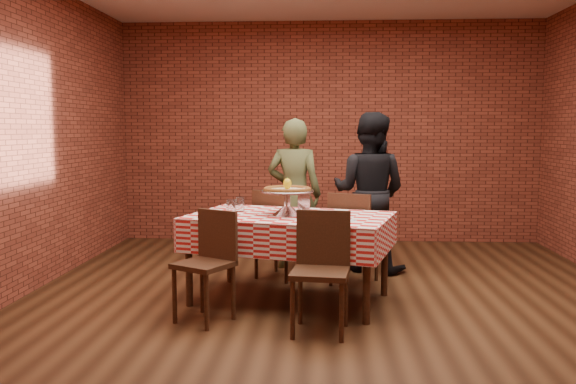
% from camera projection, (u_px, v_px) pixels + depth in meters
% --- Properties ---
extents(ground, '(6.00, 6.00, 0.00)m').
position_uv_depth(ground, '(331.00, 305.00, 5.15)').
color(ground, black).
rests_on(ground, ground).
extents(back_wall, '(5.50, 0.00, 5.50)m').
position_uv_depth(back_wall, '(329.00, 132.00, 7.98)').
color(back_wall, maroon).
rests_on(back_wall, ground).
extents(table, '(1.88, 1.40, 0.75)m').
position_uv_depth(table, '(290.00, 258.00, 5.25)').
color(table, '#422415').
rests_on(table, ground).
extents(tablecloth, '(1.92, 1.45, 0.29)m').
position_uv_depth(tablecloth, '(290.00, 231.00, 5.22)').
color(tablecloth, red).
rests_on(tablecloth, table).
extents(pizza_stand, '(0.51, 0.51, 0.21)m').
position_uv_depth(pizza_stand, '(287.00, 203.00, 5.20)').
color(pizza_stand, silver).
rests_on(pizza_stand, tablecloth).
extents(pizza, '(0.44, 0.44, 0.03)m').
position_uv_depth(pizza, '(287.00, 190.00, 5.19)').
color(pizza, beige).
rests_on(pizza, pizza_stand).
extents(lemon, '(0.08, 0.08, 0.10)m').
position_uv_depth(lemon, '(287.00, 184.00, 5.18)').
color(lemon, yellow).
rests_on(lemon, pizza).
extents(water_glass_left, '(0.10, 0.10, 0.13)m').
position_uv_depth(water_glass_left, '(231.00, 207.00, 5.23)').
color(water_glass_left, white).
rests_on(water_glass_left, tablecloth).
extents(water_glass_right, '(0.10, 0.10, 0.13)m').
position_uv_depth(water_glass_right, '(240.00, 204.00, 5.44)').
color(water_glass_right, white).
rests_on(water_glass_right, tablecloth).
extents(side_plate, '(0.21, 0.21, 0.01)m').
position_uv_depth(side_plate, '(339.00, 218.00, 5.00)').
color(side_plate, white).
rests_on(side_plate, tablecloth).
extents(sweetener_packet_a, '(0.06, 0.05, 0.00)m').
position_uv_depth(sweetener_packet_a, '(353.00, 221.00, 4.86)').
color(sweetener_packet_a, white).
rests_on(sweetener_packet_a, tablecloth).
extents(sweetener_packet_b, '(0.06, 0.06, 0.00)m').
position_uv_depth(sweetener_packet_b, '(353.00, 220.00, 4.89)').
color(sweetener_packet_b, white).
rests_on(sweetener_packet_b, tablecloth).
extents(condiment_caddy, '(0.11, 0.09, 0.15)m').
position_uv_depth(condiment_caddy, '(304.00, 203.00, 5.45)').
color(condiment_caddy, silver).
rests_on(condiment_caddy, tablecloth).
extents(chair_near_left, '(0.52, 0.52, 0.86)m').
position_uv_depth(chair_near_left, '(204.00, 267.00, 4.67)').
color(chair_near_left, '#422415').
rests_on(chair_near_left, ground).
extents(chair_near_right, '(0.45, 0.45, 0.89)m').
position_uv_depth(chair_near_right, '(320.00, 274.00, 4.40)').
color(chair_near_right, '#422415').
rests_on(chair_near_right, ground).
extents(chair_far_left, '(0.57, 0.57, 0.90)m').
position_uv_depth(chair_far_left, '(281.00, 234.00, 6.06)').
color(chair_far_left, '#422415').
rests_on(chair_far_left, ground).
extents(chair_far_right, '(0.53, 0.53, 0.90)m').
position_uv_depth(chair_far_right, '(354.00, 238.00, 5.83)').
color(chair_far_right, '#422415').
rests_on(chair_far_right, ground).
extents(diner_olive, '(0.64, 0.47, 1.61)m').
position_uv_depth(diner_olive, '(294.00, 194.00, 6.46)').
color(diner_olive, '#4B512D').
rests_on(diner_olive, ground).
extents(diner_black, '(0.98, 0.88, 1.67)m').
position_uv_depth(diner_black, '(369.00, 192.00, 6.34)').
color(diner_black, black).
rests_on(diner_black, ground).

